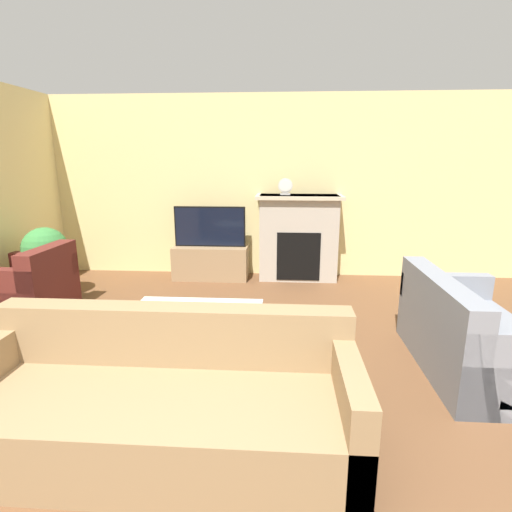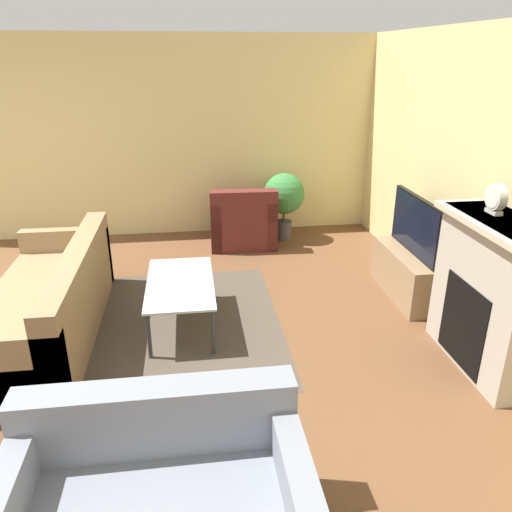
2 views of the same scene
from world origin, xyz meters
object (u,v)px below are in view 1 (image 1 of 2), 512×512
(coffee_table, at_px, (197,313))
(mantel_clock, at_px, (285,186))
(couch_loveseat, at_px, (468,337))
(armchair_by_window, at_px, (30,291))
(potted_plant, at_px, (46,252))
(couch_sectional, at_px, (163,405))
(tv, at_px, (210,227))

(coffee_table, relative_size, mantel_clock, 4.95)
(couch_loveseat, height_order, armchair_by_window, same)
(potted_plant, bearing_deg, couch_sectional, -48.79)
(coffee_table, distance_m, mantel_clock, 2.81)
(couch_loveseat, distance_m, mantel_clock, 3.23)
(couch_sectional, height_order, armchair_by_window, same)
(armchair_by_window, xyz_separation_m, potted_plant, (-0.13, 0.59, 0.32))
(couch_loveseat, bearing_deg, potted_plant, 71.86)
(tv, relative_size, couch_sectional, 0.44)
(potted_plant, bearing_deg, couch_loveseat, -18.14)
(tv, height_order, couch_loveseat, tv)
(tv, distance_m, mantel_clock, 1.26)
(tv, relative_size, mantel_clock, 4.42)
(tv, height_order, coffee_table, tv)
(couch_sectional, bearing_deg, mantel_clock, 78.46)
(couch_loveseat, bearing_deg, couch_sectional, 115.43)
(couch_loveseat, relative_size, coffee_table, 1.26)
(potted_plant, distance_m, mantel_clock, 3.33)
(potted_plant, bearing_deg, coffee_table, -32.14)
(couch_loveseat, xyz_separation_m, potted_plant, (-4.62, 1.51, 0.32))
(armchair_by_window, bearing_deg, coffee_table, 70.85)
(tv, height_order, mantel_clock, mantel_clock)
(tv, height_order, potted_plant, tv)
(mantel_clock, bearing_deg, coffee_table, -107.69)
(coffee_table, xyz_separation_m, mantel_clock, (0.80, 2.51, 0.97))
(tv, xyz_separation_m, coffee_table, (0.31, -2.42, -0.39))
(tv, distance_m, armchair_by_window, 2.47)
(tv, xyz_separation_m, couch_loveseat, (2.67, -2.52, -0.50))
(couch_sectional, distance_m, couch_loveseat, 2.58)
(tv, bearing_deg, mantel_clock, 4.27)
(armchair_by_window, distance_m, potted_plant, 0.69)
(tv, relative_size, armchair_by_window, 1.18)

